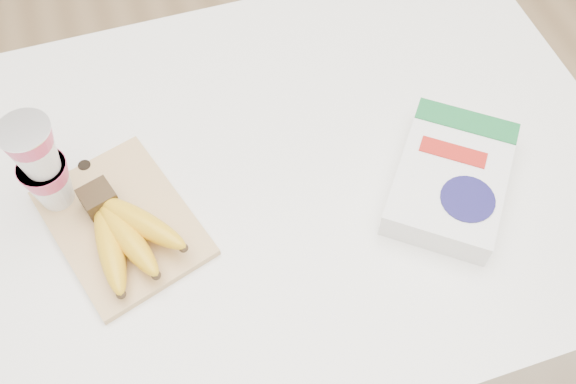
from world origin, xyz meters
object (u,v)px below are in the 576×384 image
(bananas, at_px, (124,232))
(yogurt_stack, at_px, (40,164))
(cereal_box, at_px, (451,178))
(table, at_px, (260,293))
(cutting_board, at_px, (122,223))

(bananas, relative_size, yogurt_stack, 1.13)
(bananas, xyz_separation_m, cereal_box, (0.50, -0.05, -0.01))
(table, distance_m, cutting_board, 0.51)
(table, bearing_deg, cutting_board, -174.29)
(cutting_board, distance_m, cereal_box, 0.51)
(table, xyz_separation_m, yogurt_stack, (-0.29, 0.05, 0.56))
(bananas, height_order, yogurt_stack, yogurt_stack)
(table, relative_size, cereal_box, 4.23)
(table, bearing_deg, cereal_box, -20.60)
(cutting_board, height_order, yogurt_stack, yogurt_stack)
(yogurt_stack, height_order, cereal_box, yogurt_stack)
(cutting_board, distance_m, yogurt_stack, 0.15)
(cutting_board, distance_m, bananas, 0.05)
(table, distance_m, bananas, 0.54)
(table, bearing_deg, yogurt_stack, 170.59)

